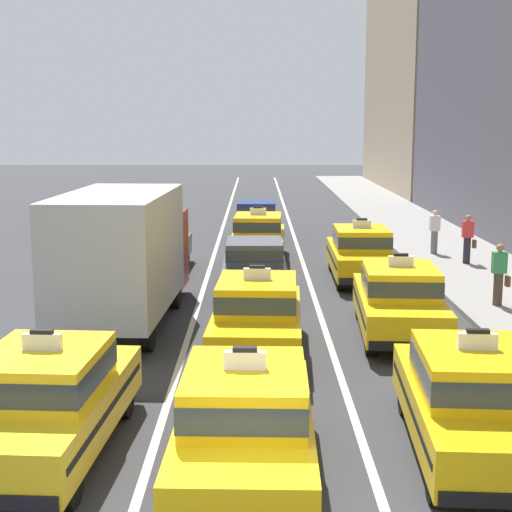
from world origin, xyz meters
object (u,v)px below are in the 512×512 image
object	(u,v)px
sedan_center_third	(251,266)
pedestrian_near_crosswalk	(495,274)
pedestrian_by_storefront	(464,239)
sedan_left_third	(154,246)
sedan_center_fifth	(253,219)
pedestrian_mid_block	(431,231)
box_truck_left_second	(122,251)
taxi_center_second	(254,315)
taxi_center_nearest	(242,422)
taxi_center_fourth	(254,236)
taxi_right_second	(395,299)
taxi_left_nearest	(44,400)
taxi_right_third	(357,252)
taxi_right_nearest	(469,398)

from	to	relation	value
sedan_center_third	pedestrian_near_crosswalk	bearing A→B (deg)	-16.44
pedestrian_by_storefront	pedestrian_near_crosswalk	bearing A→B (deg)	-97.73
sedan_left_third	sedan_center_fifth	size ratio (longest dim) A/B	1.00
sedan_center_third	pedestrian_mid_block	distance (m)	8.91
box_truck_left_second	pedestrian_by_storefront	distance (m)	12.57
sedan_left_third	pedestrian_by_storefront	xyz separation A→B (m)	(10.37, 0.71, 0.13)
taxi_center_second	pedestrian_mid_block	world-z (taller)	taxi_center_second
taxi_center_nearest	sedan_center_fifth	size ratio (longest dim) A/B	1.06
taxi_center_second	pedestrian_near_crosswalk	distance (m)	7.40
taxi_center_fourth	taxi_right_second	size ratio (longest dim) A/B	0.99
taxi_center_fourth	box_truck_left_second	bearing A→B (deg)	-111.05
taxi_center_nearest	taxi_center_second	xyz separation A→B (m)	(0.17, 5.80, 0.00)
box_truck_left_second	sedan_left_third	xyz separation A→B (m)	(-0.06, 6.44, -0.93)
pedestrian_by_storefront	taxi_center_nearest	bearing A→B (deg)	-114.90
sedan_center_third	sedan_center_fifth	bearing A→B (deg)	89.59
pedestrian_by_storefront	taxi_left_nearest	bearing A→B (deg)	-124.50
taxi_center_nearest	pedestrian_by_storefront	xyz separation A→B (m)	(7.28, 15.68, 0.10)
pedestrian_by_storefront	box_truck_left_second	bearing A→B (deg)	-145.23
taxi_left_nearest	box_truck_left_second	distance (m)	7.72
sedan_center_third	taxi_right_third	bearing A→B (deg)	31.69
taxi_center_second	sedan_center_third	size ratio (longest dim) A/B	1.08
taxi_left_nearest	taxi_center_fourth	distance (m)	16.41
taxi_center_nearest	taxi_left_nearest	bearing A→B (deg)	163.51
pedestrian_near_crosswalk	sedan_center_fifth	bearing A→B (deg)	116.77
taxi_center_second	sedan_center_third	xyz separation A→B (m)	(-0.07, 5.77, -0.03)
sedan_left_third	pedestrian_near_crosswalk	bearing A→B (deg)	-28.91
taxi_right_second	pedestrian_near_crosswalk	distance (m)	3.91
taxi_center_second	taxi_right_second	distance (m)	3.55
taxi_center_second	taxi_left_nearest	bearing A→B (deg)	-121.93
box_truck_left_second	sedan_center_fifth	distance (m)	14.04
pedestrian_near_crosswalk	pedestrian_mid_block	size ratio (longest dim) A/B	1.02
taxi_center_second	pedestrian_mid_block	bearing A→B (deg)	61.45
box_truck_left_second	sedan_center_fifth	size ratio (longest dim) A/B	1.62
taxi_right_nearest	pedestrian_by_storefront	distance (m)	15.31
taxi_right_second	pedestrian_by_storefront	xyz separation A→B (m)	(3.87, 8.43, 0.10)
taxi_right_nearest	sedan_center_third	bearing A→B (deg)	106.81
sedan_center_fifth	pedestrian_by_storefront	xyz separation A→B (m)	(7.11, -6.48, 0.13)
taxi_left_nearest	sedan_center_third	world-z (taller)	taxi_left_nearest
taxi_center_second	taxi_right_second	world-z (taller)	same
sedan_center_fifth	taxi_right_third	world-z (taller)	taxi_right_third
taxi_center_fourth	pedestrian_by_storefront	world-z (taller)	taxi_center_fourth
taxi_left_nearest	taxi_center_second	world-z (taller)	same
box_truck_left_second	taxi_center_nearest	size ratio (longest dim) A/B	1.53
box_truck_left_second	taxi_right_nearest	size ratio (longest dim) A/B	1.51
taxi_right_nearest	pedestrian_by_storefront	xyz separation A→B (m)	(3.95, 14.79, 0.10)
sedan_center_third	taxi_right_second	world-z (taller)	taxi_right_second
sedan_center_third	taxi_center_fourth	bearing A→B (deg)	88.70
pedestrian_mid_block	taxi_center_second	bearing A→B (deg)	-118.55
taxi_left_nearest	box_truck_left_second	size ratio (longest dim) A/B	0.66
pedestrian_mid_block	taxi_center_nearest	bearing A→B (deg)	-110.55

